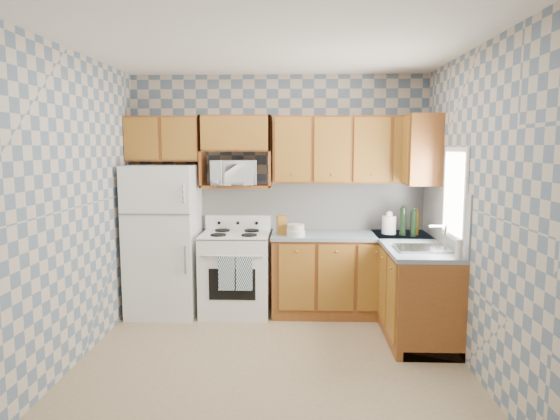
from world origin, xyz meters
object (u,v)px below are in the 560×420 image
(refrigerator, at_px, (164,240))
(electric_kettle, at_px, (389,225))
(stove_body, at_px, (236,274))
(microwave, at_px, (232,173))

(refrigerator, relative_size, electric_kettle, 8.43)
(refrigerator, height_order, electric_kettle, refrigerator)
(refrigerator, height_order, stove_body, refrigerator)
(refrigerator, relative_size, microwave, 3.30)
(microwave, distance_m, electric_kettle, 1.85)
(refrigerator, xyz_separation_m, electric_kettle, (2.52, 0.05, 0.18))
(electric_kettle, bearing_deg, refrigerator, -178.96)
(stove_body, xyz_separation_m, microwave, (-0.04, 0.11, 1.14))
(stove_body, bearing_deg, electric_kettle, 0.69)
(stove_body, xyz_separation_m, electric_kettle, (1.71, 0.02, 0.57))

